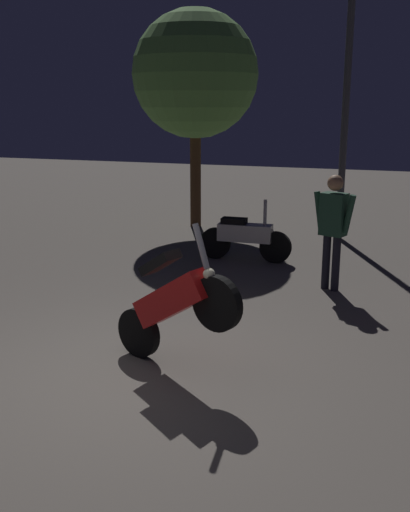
% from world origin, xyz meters
% --- Properties ---
extents(ground_plane, '(40.00, 40.00, 0.00)m').
position_xyz_m(ground_plane, '(0.00, 0.00, 0.00)').
color(ground_plane, '#605951').
extents(motorcycle_red_foreground, '(1.58, 0.69, 1.63)m').
position_xyz_m(motorcycle_red_foreground, '(0.46, 0.34, 0.74)').
color(motorcycle_red_foreground, black).
rests_on(motorcycle_red_foreground, ground_plane).
extents(motorcycle_white_parked_left, '(1.66, 0.32, 1.11)m').
position_xyz_m(motorcycle_white_parked_left, '(0.05, 4.88, 0.44)').
color(motorcycle_white_parked_left, black).
rests_on(motorcycle_white_parked_left, ground_plane).
extents(person_rider_beside, '(0.66, 0.35, 1.73)m').
position_xyz_m(person_rider_beside, '(1.70, 3.65, 1.04)').
color(person_rider_beside, black).
rests_on(person_rider_beside, ground_plane).
extents(streetlamp_near, '(0.36, 0.36, 5.66)m').
position_xyz_m(streetlamp_near, '(1.46, 7.19, 3.54)').
color(streetlamp_near, '#38383D').
rests_on(streetlamp_near, ground_plane).
extents(tree_left_bg, '(2.70, 2.70, 4.65)m').
position_xyz_m(tree_left_bg, '(-1.74, 7.43, 3.29)').
color(tree_left_bg, '#4C331E').
rests_on(tree_left_bg, ground_plane).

